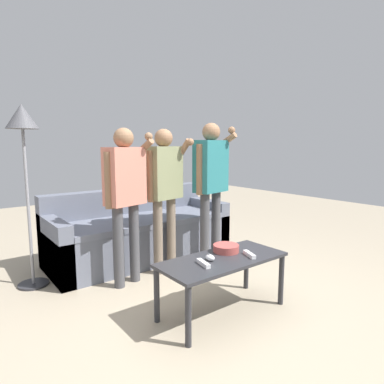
{
  "coord_description": "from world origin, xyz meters",
  "views": [
    {
      "loc": [
        -1.65,
        -1.91,
        1.34
      ],
      "look_at": [
        0.13,
        0.39,
        0.92
      ],
      "focal_mm": 30.86,
      "sensor_mm": 36.0,
      "label": 1
    }
  ],
  "objects": [
    {
      "name": "snack_bowl",
      "position": [
        0.19,
        0.02,
        0.48
      ],
      "size": [
        0.22,
        0.22,
        0.06
      ],
      "primitive_type": "cylinder",
      "color": "#B24C47",
      "rests_on": "coffee_table"
    },
    {
      "name": "player_center",
      "position": [
        0.19,
        0.95,
        0.94
      ],
      "size": [
        0.48,
        0.33,
        1.5
      ],
      "color": "#756656",
      "rests_on": "ground"
    },
    {
      "name": "game_remote_wand_near",
      "position": [
        -0.16,
        -0.11,
        0.47
      ],
      "size": [
        0.07,
        0.17,
        0.03
      ],
      "color": "white",
      "rests_on": "coffee_table"
    },
    {
      "name": "player_right",
      "position": [
        0.72,
        0.83,
        0.99
      ],
      "size": [
        0.49,
        0.3,
        1.58
      ],
      "color": "#47474C",
      "rests_on": "ground"
    },
    {
      "name": "floor_lamp",
      "position": [
        -1.02,
        1.41,
        1.42
      ],
      "size": [
        0.28,
        0.28,
        1.7
      ],
      "color": "#2D2D33",
      "rests_on": "ground"
    },
    {
      "name": "game_remote_nunchuk",
      "position": [
        -0.05,
        -0.07,
        0.48
      ],
      "size": [
        0.06,
        0.09,
        0.05
      ],
      "color": "white",
      "rests_on": "coffee_table"
    },
    {
      "name": "game_remote_wand_far",
      "position": [
        0.27,
        -0.18,
        0.47
      ],
      "size": [
        0.09,
        0.16,
        0.03
      ],
      "color": "white",
      "rests_on": "coffee_table"
    },
    {
      "name": "player_left",
      "position": [
        -0.28,
        0.89,
        0.94
      ],
      "size": [
        0.47,
        0.29,
        1.49
      ],
      "color": "#47474C",
      "rests_on": "ground"
    },
    {
      "name": "couch",
      "position": [
        0.19,
        1.5,
        0.3
      ],
      "size": [
        2.1,
        0.84,
        0.8
      ],
      "color": "slate",
      "rests_on": "ground"
    },
    {
      "name": "coffee_table",
      "position": [
        0.06,
        -0.08,
        0.39
      ],
      "size": [
        1.05,
        0.46,
        0.45
      ],
      "color": "#2D2D33",
      "rests_on": "ground"
    },
    {
      "name": "ground_plane",
      "position": [
        0.0,
        0.0,
        0.0
      ],
      "size": [
        12.0,
        12.0,
        0.0
      ],
      "primitive_type": "plane",
      "color": "tan"
    }
  ]
}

